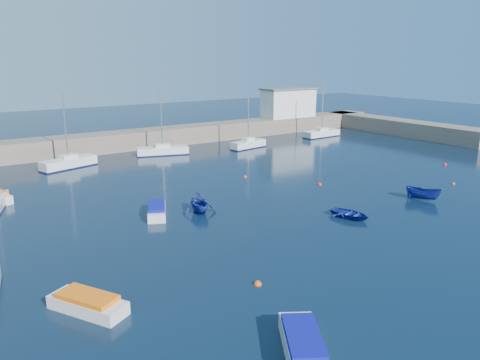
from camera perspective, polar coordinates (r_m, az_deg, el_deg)
ground at (r=35.57m, az=16.23°, el=-7.78°), size 220.00×220.00×0.00m
back_wall at (r=72.38m, az=-12.78°, el=4.84°), size 96.00×4.50×2.60m
right_arm at (r=88.21m, az=18.84°, el=6.14°), size 4.50×32.00×2.60m
harbor_office at (r=87.25m, az=5.92°, el=9.27°), size 10.00×4.00×5.00m
sailboat_5 at (r=61.54m, az=-20.16°, el=2.01°), size 7.22×3.95×9.21m
sailboat_6 at (r=66.64m, az=-9.42°, el=3.58°), size 7.39×4.02×9.30m
sailboat_7 at (r=70.55m, az=1.01°, el=4.42°), size 6.19×2.65×8.05m
sailboat_8 at (r=82.02m, az=9.91°, el=5.64°), size 7.19×2.32×9.31m
motorboat_0 at (r=27.20m, az=-18.08°, el=-14.10°), size 3.57×4.66×1.00m
motorboat_1 at (r=41.03m, az=-10.10°, el=-3.66°), size 3.09×4.41×1.03m
motorboat_3 at (r=22.84m, az=7.70°, el=-19.29°), size 3.90×4.92×1.11m
dinghy_center at (r=40.94m, az=13.26°, el=-4.06°), size 3.14×3.87×0.71m
dinghy_left at (r=41.23m, az=-5.01°, el=-2.78°), size 3.42×3.81×1.79m
dinghy_right at (r=48.03m, az=21.42°, el=-1.56°), size 2.36×3.51×1.27m
buoy_0 at (r=28.85m, az=2.17°, el=-12.62°), size 0.49×0.49×0.49m
buoy_1 at (r=50.97m, az=9.68°, el=-0.57°), size 0.49×0.49×0.49m
buoy_2 at (r=55.53m, az=24.57°, el=-0.45°), size 0.38×0.38×0.38m
buoy_3 at (r=53.42m, az=0.64°, el=0.35°), size 0.40×0.40×0.40m
buoy_4 at (r=65.07m, az=23.71°, el=1.70°), size 0.50×0.50×0.50m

